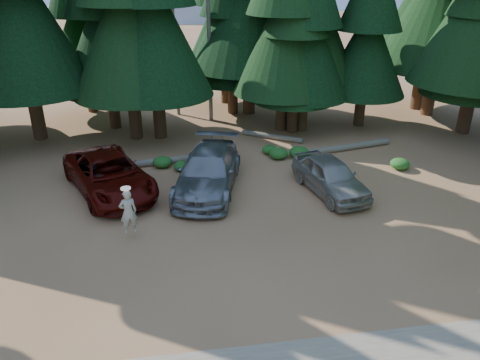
{
  "coord_description": "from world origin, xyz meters",
  "views": [
    {
      "loc": [
        -1.67,
        -13.84,
        9.17
      ],
      "look_at": [
        0.86,
        2.75,
        1.25
      ],
      "focal_mm": 35.0,
      "sensor_mm": 36.0,
      "label": 1
    }
  ],
  "objects_px": {
    "silver_minivan_right": "(330,176)",
    "frisbee_player": "(128,212)",
    "silver_minivan_center": "(208,171)",
    "log_left": "(157,162)",
    "red_pickup": "(109,174)",
    "log_right": "(346,147)",
    "log_mid": "(272,136)"
  },
  "relations": [
    {
      "from": "frisbee_player",
      "to": "log_left",
      "type": "bearing_deg",
      "value": -112.33
    },
    {
      "from": "red_pickup",
      "to": "log_right",
      "type": "relative_size",
      "value": 1.11
    },
    {
      "from": "red_pickup",
      "to": "silver_minivan_right",
      "type": "relative_size",
      "value": 1.32
    },
    {
      "from": "silver_minivan_center",
      "to": "log_right",
      "type": "distance_m",
      "value": 8.41
    },
    {
      "from": "red_pickup",
      "to": "log_mid",
      "type": "bearing_deg",
      "value": 9.41
    },
    {
      "from": "frisbee_player",
      "to": "log_mid",
      "type": "relative_size",
      "value": 0.49
    },
    {
      "from": "log_mid",
      "to": "log_right",
      "type": "height_order",
      "value": "log_right"
    },
    {
      "from": "silver_minivan_right",
      "to": "log_left",
      "type": "bearing_deg",
      "value": 138.94
    },
    {
      "from": "log_left",
      "to": "log_right",
      "type": "relative_size",
      "value": 0.9
    },
    {
      "from": "silver_minivan_right",
      "to": "log_right",
      "type": "xyz_separation_m",
      "value": [
        2.44,
        4.59,
        -0.59
      ]
    },
    {
      "from": "red_pickup",
      "to": "silver_minivan_center",
      "type": "height_order",
      "value": "silver_minivan_center"
    },
    {
      "from": "silver_minivan_center",
      "to": "frisbee_player",
      "type": "relative_size",
      "value": 3.32
    },
    {
      "from": "log_mid",
      "to": "silver_minivan_right",
      "type": "bearing_deg",
      "value": -48.99
    },
    {
      "from": "log_left",
      "to": "log_mid",
      "type": "xyz_separation_m",
      "value": [
        6.38,
        2.8,
        -0.02
      ]
    },
    {
      "from": "silver_minivan_right",
      "to": "log_right",
      "type": "relative_size",
      "value": 0.84
    },
    {
      "from": "red_pickup",
      "to": "silver_minivan_right",
      "type": "distance_m",
      "value": 9.52
    },
    {
      "from": "log_left",
      "to": "frisbee_player",
      "type": "bearing_deg",
      "value": -105.61
    },
    {
      "from": "log_mid",
      "to": "log_right",
      "type": "xyz_separation_m",
      "value": [
        3.49,
        -2.31,
        0.02
      ]
    },
    {
      "from": "log_mid",
      "to": "log_right",
      "type": "distance_m",
      "value": 4.19
    },
    {
      "from": "log_left",
      "to": "silver_minivan_right",
      "type": "bearing_deg",
      "value": -36.78
    },
    {
      "from": "red_pickup",
      "to": "log_left",
      "type": "height_order",
      "value": "red_pickup"
    },
    {
      "from": "red_pickup",
      "to": "log_left",
      "type": "relative_size",
      "value": 1.24
    },
    {
      "from": "red_pickup",
      "to": "silver_minivan_center",
      "type": "distance_m",
      "value": 4.26
    },
    {
      "from": "silver_minivan_center",
      "to": "silver_minivan_right",
      "type": "height_order",
      "value": "silver_minivan_center"
    },
    {
      "from": "red_pickup",
      "to": "frisbee_player",
      "type": "bearing_deg",
      "value": -98.26
    },
    {
      "from": "red_pickup",
      "to": "silver_minivan_center",
      "type": "relative_size",
      "value": 1.0
    },
    {
      "from": "silver_minivan_right",
      "to": "frisbee_player",
      "type": "distance_m",
      "value": 8.69
    },
    {
      "from": "red_pickup",
      "to": "silver_minivan_right",
      "type": "xyz_separation_m",
      "value": [
        9.41,
        -1.47,
        -0.06
      ]
    },
    {
      "from": "log_right",
      "to": "silver_minivan_right",
      "type": "bearing_deg",
      "value": -129.88
    },
    {
      "from": "frisbee_player",
      "to": "log_left",
      "type": "distance_m",
      "value": 6.67
    },
    {
      "from": "frisbee_player",
      "to": "silver_minivan_center",
      "type": "bearing_deg",
      "value": -146.51
    },
    {
      "from": "log_mid",
      "to": "log_left",
      "type": "bearing_deg",
      "value": -124.0
    }
  ]
}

